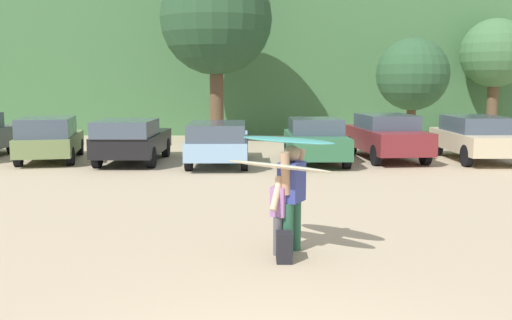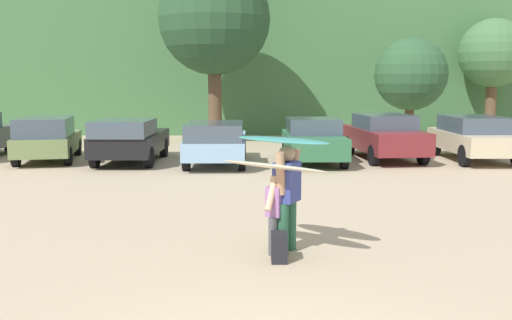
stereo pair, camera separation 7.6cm
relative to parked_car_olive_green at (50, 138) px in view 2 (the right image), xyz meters
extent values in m
cube|color=#427042|center=(7.25, 15.46, 3.02)|extent=(108.00, 12.00, 7.62)
cylinder|color=brown|center=(5.33, 5.69, 0.87)|extent=(0.59, 0.59, 3.33)
sphere|color=#284C2D|center=(5.33, 5.69, 4.57)|extent=(4.79, 4.79, 4.79)
cylinder|color=brown|center=(13.78, 5.57, 0.05)|extent=(0.39, 0.39, 1.69)
sphere|color=#2D5633|center=(13.78, 5.57, 2.22)|extent=(3.12, 3.12, 3.12)
cylinder|color=brown|center=(18.26, 7.97, 0.54)|extent=(0.51, 0.51, 2.66)
sphere|color=#427042|center=(18.26, 7.97, 3.23)|extent=(3.22, 3.22, 3.22)
cylinder|color=black|center=(-2.15, 2.06, -0.48)|extent=(0.23, 0.63, 0.63)
cube|color=#6B7F4C|center=(-0.04, 0.22, -0.19)|extent=(2.50, 4.32, 0.60)
cube|color=#3F4C5B|center=(0.08, -0.42, 0.41)|extent=(2.05, 2.61, 0.62)
cylinder|color=black|center=(-1.08, 1.39, -0.49)|extent=(0.33, 0.63, 0.60)
cylinder|color=black|center=(0.50, 1.68, -0.49)|extent=(0.33, 0.63, 0.60)
cylinder|color=black|center=(-0.58, -1.25, -0.49)|extent=(0.33, 0.63, 0.60)
cylinder|color=black|center=(1.00, -0.95, -0.49)|extent=(0.33, 0.63, 0.60)
cube|color=black|center=(2.89, -0.14, -0.13)|extent=(1.96, 4.24, 0.64)
cube|color=#3F4C5B|center=(2.88, -1.19, 0.44)|extent=(1.78, 2.25, 0.51)
cylinder|color=black|center=(2.05, 1.26, -0.45)|extent=(0.23, 0.68, 0.68)
cylinder|color=black|center=(3.77, 1.24, -0.45)|extent=(0.23, 0.68, 0.68)
cylinder|color=black|center=(2.02, -1.53, -0.45)|extent=(0.23, 0.68, 0.68)
cylinder|color=black|center=(3.74, -1.55, -0.45)|extent=(0.23, 0.68, 0.68)
cube|color=#84ADD1|center=(5.81, -0.55, -0.17)|extent=(1.96, 4.69, 0.57)
cube|color=#3F4C5B|center=(5.82, -1.50, 0.37)|extent=(1.78, 2.71, 0.52)
cylinder|color=black|center=(4.94, 0.97, -0.45)|extent=(0.23, 0.68, 0.68)
cylinder|color=black|center=(6.64, 1.00, -0.45)|extent=(0.23, 0.68, 0.68)
cylinder|color=black|center=(4.98, -2.10, -0.45)|extent=(0.23, 0.68, 0.68)
cylinder|color=black|center=(6.68, -2.08, -0.45)|extent=(0.23, 0.68, 0.68)
cube|color=#2D6642|center=(9.03, -0.39, -0.15)|extent=(1.91, 4.11, 0.67)
cube|color=#3F4C5B|center=(9.02, -0.35, 0.44)|extent=(1.72, 1.95, 0.52)
cylinder|color=black|center=(8.18, 0.94, -0.49)|extent=(0.23, 0.61, 0.60)
cylinder|color=black|center=(9.81, 0.98, -0.49)|extent=(0.23, 0.61, 0.60)
cylinder|color=black|center=(8.24, -1.75, -0.49)|extent=(0.23, 0.61, 0.60)
cylinder|color=black|center=(9.88, -1.71, -0.49)|extent=(0.23, 0.61, 0.60)
cube|color=maroon|center=(11.60, 0.51, -0.09)|extent=(2.31, 4.59, 0.73)
cube|color=#3F4C5B|center=(11.59, 0.59, 0.53)|extent=(1.93, 2.43, 0.49)
cylinder|color=black|center=(10.62, 1.87, -0.45)|extent=(0.29, 0.70, 0.68)
cylinder|color=black|center=(12.27, 2.05, -0.45)|extent=(0.29, 0.70, 0.68)
cylinder|color=black|center=(10.93, -1.03, -0.45)|extent=(0.29, 0.70, 0.68)
cylinder|color=black|center=(12.58, -0.85, -0.45)|extent=(0.29, 0.70, 0.68)
cube|color=beige|center=(14.63, 0.19, -0.12)|extent=(2.00, 4.38, 0.64)
cube|color=#3F4C5B|center=(14.63, 0.25, 0.47)|extent=(1.81, 2.59, 0.54)
cylinder|color=black|center=(13.74, 1.61, -0.44)|extent=(0.23, 0.71, 0.71)
cylinder|color=black|center=(15.46, 1.64, -0.44)|extent=(0.23, 0.71, 0.71)
cylinder|color=black|center=(13.79, -1.26, -0.44)|extent=(0.23, 0.71, 0.71)
cylinder|color=#26593F|center=(7.53, -10.74, -0.38)|extent=(0.19, 0.19, 0.83)
cylinder|color=#26593F|center=(7.67, -10.47, -0.38)|extent=(0.19, 0.19, 0.83)
cube|color=#333D8C|center=(7.60, -10.61, 0.35)|extent=(0.48, 0.52, 0.63)
sphere|color=tan|center=(7.60, -10.61, 0.80)|extent=(0.26, 0.26, 0.26)
cylinder|color=tan|center=(7.49, -10.81, 0.52)|extent=(0.22, 0.25, 0.68)
cylinder|color=tan|center=(7.71, -10.40, 0.52)|extent=(0.30, 0.40, 0.67)
cylinder|color=#4C4C51|center=(7.38, -10.78, -0.49)|extent=(0.14, 0.14, 0.62)
cylinder|color=#4C4C51|center=(7.48, -10.59, -0.49)|extent=(0.14, 0.14, 0.62)
cube|color=#9966A5|center=(7.43, -10.69, 0.06)|extent=(0.36, 0.39, 0.47)
sphere|color=#D8AD8C|center=(7.43, -10.69, 0.39)|extent=(0.20, 0.20, 0.20)
cylinder|color=#D8AD8C|center=(7.35, -10.84, 0.18)|extent=(0.25, 0.34, 0.49)
cylinder|color=#D8AD8C|center=(7.51, -10.53, 0.18)|extent=(0.24, 0.33, 0.49)
ellipsoid|color=teal|center=(7.52, -10.67, 1.02)|extent=(1.66, 1.49, 0.08)
ellipsoid|color=beige|center=(7.38, -10.83, 0.63)|extent=(1.90, 1.65, 0.18)
cube|color=black|center=(7.47, -11.11, -0.57)|extent=(0.24, 0.34, 0.45)
camera|label=1|loc=(7.04, -19.67, 1.94)|focal=40.76mm
camera|label=2|loc=(7.11, -19.67, 1.94)|focal=40.76mm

